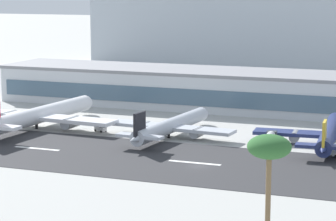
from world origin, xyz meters
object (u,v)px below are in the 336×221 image
Objects in this scene: terminal_building at (229,90)px; distant_hotel_block at (236,14)px; airliner_black_tail_gate_1 at (169,127)px; service_fuel_truck_2 at (270,140)px; airliner_gold_tail_gate_2 at (329,135)px; palm_tree_1 at (269,150)px; airliner_red_tail_gate_0 at (37,116)px; service_baggage_tug_0 at (101,128)px.

distant_hotel_block is (-31.99, 118.42, 18.70)m from terminal_building.
airliner_black_tail_gate_1 is 4.95× the size of service_fuel_truck_2.
airliner_black_tail_gate_1 is (-1.34, -48.71, -3.13)m from terminal_building.
service_fuel_truck_2 is (57.61, -170.45, -22.68)m from distant_hotel_block.
service_fuel_truck_2 is (26.97, -3.32, -0.84)m from airliner_black_tail_gate_1.
palm_tree_1 reaches higher than airliner_gold_tail_gate_2.
airliner_gold_tail_gate_2 is 4.98× the size of service_fuel_truck_2.
distant_hotel_block is 170.15m from airliner_red_tail_gate_0.
airliner_red_tail_gate_0 is 5.94× the size of service_fuel_truck_2.
service_fuel_truck_2 is at bearing -87.19° from airliner_red_tail_gate_0.
palm_tree_1 is at bearing -70.92° from terminal_building.
service_baggage_tug_0 is 0.20× the size of palm_tree_1.
airliner_red_tail_gate_0 is at bearing 89.63° from airliner_gold_tail_gate_2.
terminal_building is 8.75× the size of palm_tree_1.
airliner_black_tail_gate_1 is 12.09× the size of service_baggage_tug_0.
service_fuel_truck_2 is (25.62, -52.03, -3.97)m from terminal_building.
distant_hotel_block is at bearing 13.61° from service_fuel_truck_2.
airliner_red_tail_gate_0 reaches higher than airliner_black_tail_gate_1.
airliner_black_tail_gate_1 is 39.96m from airliner_gold_tail_gate_2.
distant_hotel_block is at bearing 105.12° from terminal_building.
airliner_gold_tail_gate_2 is 76.15m from palm_tree_1.
service_baggage_tug_0 is at bearing 80.01° from service_fuel_truck_2.
distant_hotel_block is 249.07m from palm_tree_1.
airliner_red_tail_gate_0 is 14.50× the size of service_baggage_tug_0.
terminal_building reaches higher than airliner_gold_tail_gate_2.
airliner_gold_tail_gate_2 is at bearing -63.93° from service_fuel_truck_2.
airliner_black_tail_gate_1 is 0.99× the size of airliner_gold_tail_gate_2.
airliner_red_tail_gate_0 is (-39.21, -50.24, -2.57)m from terminal_building.
airliner_black_tail_gate_1 is 2.47× the size of palm_tree_1.
palm_tree_1 is at bearing -143.76° from airliner_black_tail_gate_1.
service_fuel_truck_2 is (-12.75, -7.71, -0.85)m from airliner_gold_tail_gate_2.
service_fuel_truck_2 is at bearing 116.40° from airliner_gold_tail_gate_2.
terminal_building is at bearing 36.15° from airliner_gold_tail_gate_2.
service_fuel_truck_2 is at bearing -164.04° from service_baggage_tug_0.
airliner_gold_tail_gate_2 reaches higher than service_fuel_truck_2.
terminal_building is 17.51× the size of service_fuel_truck_2.
airliner_black_tail_gate_1 is (30.65, -167.13, -21.84)m from distant_hotel_block.
airliner_black_tail_gate_1 is at bearing 91.57° from airliner_gold_tail_gate_2.
terminal_building is 126.69m from palm_tree_1.
airliner_gold_tail_gate_2 is at bearing -66.62° from distant_hotel_block.
distant_hotel_block is at bearing 1.94° from airliner_red_tail_gate_0.
distant_hotel_block is at bearing -65.40° from service_baggage_tug_0.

